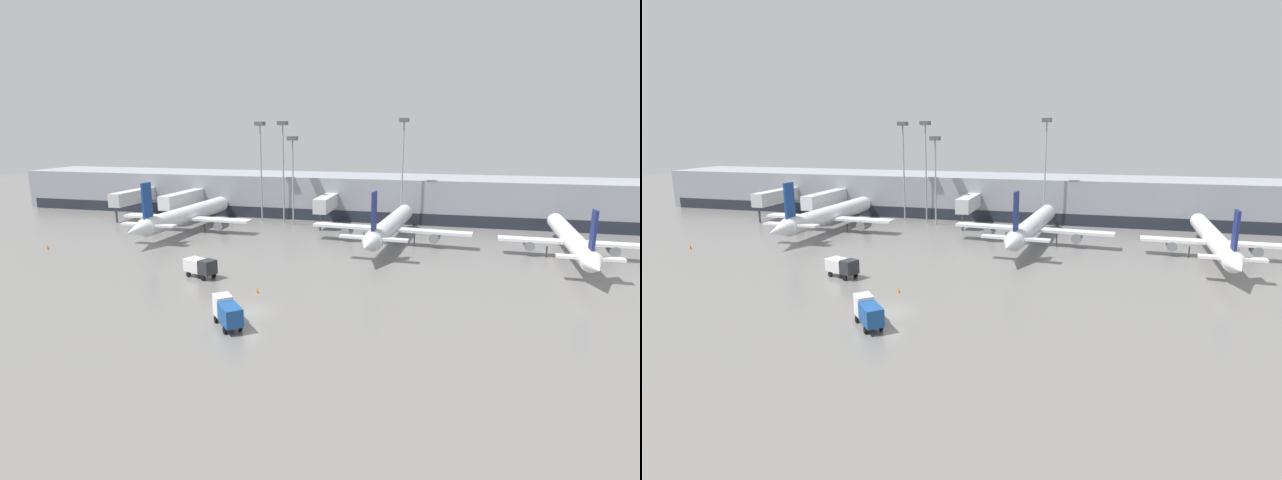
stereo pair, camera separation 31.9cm
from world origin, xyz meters
TOP-DOWN VIEW (x-y plane):
  - ground_plane at (0.00, 0.00)m, footprint 320.00×320.00m
  - terminal_building at (-0.36, 61.81)m, footprint 160.00×30.37m
  - parked_jet_0 at (10.59, 35.92)m, footprint 26.89×35.23m
  - parked_jet_1 at (38.06, 33.52)m, footprint 20.78×36.87m
  - parked_jet_2 at (-28.07, 37.14)m, footprint 25.81×35.98m
  - service_truck_0 at (-11.15, 10.35)m, footprint 5.00×3.55m
  - service_truck_1 at (-0.61, -4.24)m, footprint 4.56×4.86m
  - traffic_cone_0 at (-42.52, 18.21)m, footprint 0.43×0.43m
  - traffic_cone_1 at (-1.59, 6.17)m, footprint 0.37×0.37m
  - apron_light_mast_0 at (-10.26, 48.12)m, footprint 1.80×1.80m
  - apron_light_mast_1 at (-12.90, 50.07)m, footprint 1.80×1.80m
  - apron_light_mast_2 at (10.94, 51.74)m, footprint 1.80×1.80m
  - apron_light_mast_3 at (-18.07, 50.98)m, footprint 1.80×1.80m

SIDE VIEW (x-z plane):
  - ground_plane at x=0.00m, z-range 0.00..0.00m
  - traffic_cone_1 at x=-1.59m, z-range 0.00..0.60m
  - traffic_cone_0 at x=-42.52m, z-range 0.00..0.72m
  - service_truck_0 at x=-11.15m, z-range 0.26..2.79m
  - service_truck_1 at x=-0.61m, z-range 0.21..3.04m
  - parked_jet_1 at x=38.06m, z-range -1.75..7.58m
  - parked_jet_2 at x=-28.07m, z-range -2.16..8.29m
  - parked_jet_0 at x=10.59m, z-range -2.05..8.27m
  - terminal_building at x=-0.36m, z-range 0.00..9.00m
  - apron_light_mast_0 at x=-10.26m, z-range 5.16..22.79m
  - apron_light_mast_3 at x=-18.07m, z-range 5.68..26.13m
  - apron_light_mast_1 at x=-12.90m, z-range 5.69..26.23m
  - apron_light_mast_2 at x=10.94m, z-range 5.78..26.84m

